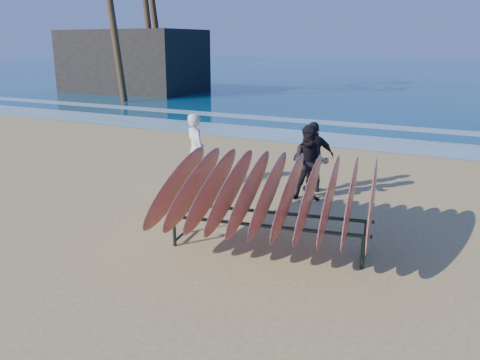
% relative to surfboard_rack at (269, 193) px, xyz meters
% --- Properties ---
extents(ground, '(120.00, 120.00, 0.00)m').
position_rel_surfboard_rack_xyz_m(ground, '(-0.72, -0.41, -0.93)').
color(ground, tan).
rests_on(ground, ground).
extents(ocean, '(160.00, 160.00, 0.00)m').
position_rel_surfboard_rack_xyz_m(ocean, '(-0.72, 54.59, -0.93)').
color(ocean, navy).
rests_on(ocean, ground).
extents(foam_near, '(160.00, 160.00, 0.00)m').
position_rel_surfboard_rack_xyz_m(foam_near, '(-0.72, 9.59, -0.92)').
color(foam_near, white).
rests_on(foam_near, ground).
extents(foam_far, '(160.00, 160.00, 0.00)m').
position_rel_surfboard_rack_xyz_m(foam_far, '(-0.72, 13.09, -0.93)').
color(foam_far, white).
rests_on(foam_far, ground).
extents(surfboard_rack, '(3.62, 3.20, 1.54)m').
position_rel_surfboard_rack_xyz_m(surfboard_rack, '(0.00, 0.00, 0.00)').
color(surfboard_rack, '#1B2B23').
rests_on(surfboard_rack, ground).
extents(person_white, '(0.73, 0.66, 1.67)m').
position_rel_surfboard_rack_xyz_m(person_white, '(-3.01, 2.57, -0.10)').
color(person_white, white).
rests_on(person_white, ground).
extents(person_dark_a, '(0.91, 0.81, 1.57)m').
position_rel_surfboard_rack_xyz_m(person_dark_a, '(-0.34, 2.74, -0.15)').
color(person_dark_a, black).
rests_on(person_dark_a, ground).
extents(person_dark_b, '(0.94, 0.86, 1.55)m').
position_rel_surfboard_rack_xyz_m(person_dark_b, '(-0.51, 3.40, -0.16)').
color(person_dark_b, black).
rests_on(person_dark_b, ground).
extents(building, '(8.95, 4.97, 3.98)m').
position_rel_surfboard_rack_xyz_m(building, '(-19.15, 19.96, 1.06)').
color(building, '#2D2823').
rests_on(building, ground).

